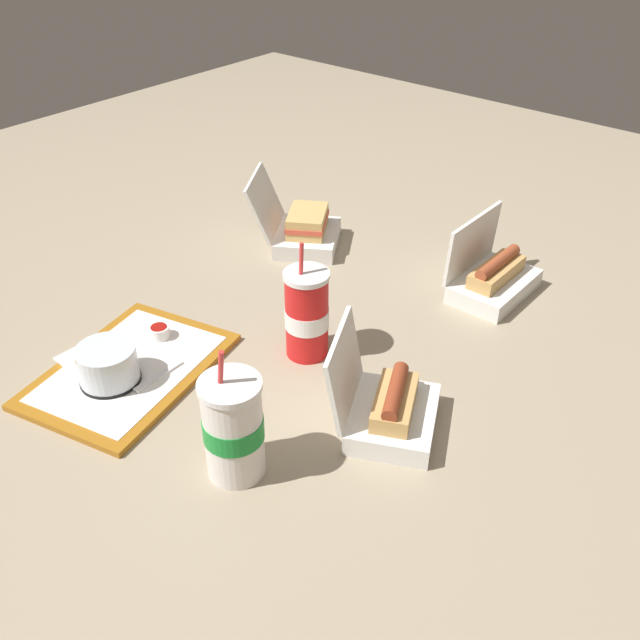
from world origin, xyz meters
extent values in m
plane|color=gray|center=(0.00, 0.00, 0.00)|extent=(3.20, 3.20, 0.00)
cube|color=#A56619|center=(0.31, -0.18, 0.01)|extent=(0.42, 0.34, 0.01)
cube|color=white|center=(0.31, -0.18, 0.01)|extent=(0.37, 0.29, 0.00)
cylinder|color=black|center=(0.35, -0.17, 0.02)|extent=(0.11, 0.11, 0.01)
cylinder|color=beige|center=(0.35, -0.17, 0.04)|extent=(0.08, 0.08, 0.05)
cylinder|color=silver|center=(0.35, -0.17, 0.05)|extent=(0.11, 0.11, 0.07)
cylinder|color=white|center=(0.21, -0.21, 0.03)|extent=(0.04, 0.04, 0.02)
cylinder|color=#9E140F|center=(0.21, -0.21, 0.04)|extent=(0.03, 0.03, 0.01)
cube|color=white|center=(0.34, -0.26, 0.02)|extent=(0.10, 0.10, 0.00)
cube|color=white|center=(0.29, -0.12, 0.02)|extent=(0.11, 0.02, 0.00)
cube|color=white|center=(-0.28, -0.25, 0.02)|extent=(0.23, 0.22, 0.04)
cube|color=white|center=(-0.23, -0.34, 0.11)|extent=(0.18, 0.14, 0.14)
cube|color=tan|center=(-0.28, -0.25, 0.05)|extent=(0.15, 0.14, 0.02)
cube|color=#D64C38|center=(-0.28, -0.25, 0.07)|extent=(0.15, 0.14, 0.01)
cube|color=tan|center=(-0.28, -0.25, 0.08)|extent=(0.15, 0.14, 0.02)
cube|color=white|center=(-0.38, 0.21, 0.02)|extent=(0.20, 0.13, 0.04)
cube|color=white|center=(-0.38, 0.14, 0.10)|extent=(0.20, 0.02, 0.13)
cube|color=tan|center=(-0.38, 0.21, 0.06)|extent=(0.16, 0.06, 0.03)
cylinder|color=#9E4728|center=(-0.38, 0.21, 0.08)|extent=(0.15, 0.03, 0.03)
cylinder|color=yellow|center=(-0.38, 0.21, 0.09)|extent=(0.13, 0.01, 0.01)
cube|color=white|center=(0.11, 0.28, 0.02)|extent=(0.22, 0.20, 0.04)
cube|color=white|center=(0.15, 0.21, 0.11)|extent=(0.17, 0.11, 0.14)
cube|color=tan|center=(0.11, 0.28, 0.06)|extent=(0.15, 0.12, 0.03)
cylinder|color=brown|center=(0.11, 0.28, 0.08)|extent=(0.13, 0.08, 0.03)
cylinder|color=yellow|center=(0.11, 0.28, 0.09)|extent=(0.10, 0.06, 0.01)
cylinder|color=red|center=(0.05, 0.03, 0.08)|extent=(0.08, 0.08, 0.17)
cylinder|color=white|center=(0.05, 0.03, 0.08)|extent=(0.08, 0.08, 0.04)
cylinder|color=white|center=(0.05, 0.03, 0.17)|extent=(0.09, 0.09, 0.01)
cylinder|color=red|center=(0.05, 0.03, 0.21)|extent=(0.01, 0.01, 0.06)
cylinder|color=white|center=(0.35, 0.15, 0.08)|extent=(0.09, 0.09, 0.17)
cylinder|color=#198C33|center=(0.35, 0.15, 0.09)|extent=(0.09, 0.09, 0.04)
cylinder|color=white|center=(0.35, 0.15, 0.17)|extent=(0.10, 0.10, 0.01)
cylinder|color=red|center=(0.36, 0.14, 0.21)|extent=(0.01, 0.02, 0.06)
camera|label=1|loc=(0.88, 0.77, 0.84)|focal=40.00mm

